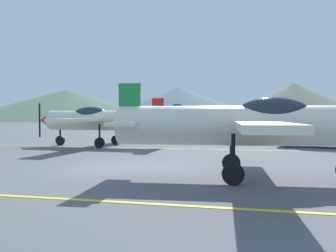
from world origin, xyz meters
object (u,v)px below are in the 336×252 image
airplane_near (251,124)px  airplane_far (220,118)px  airplane_mid (100,120)px  car_sedan (317,133)px

airplane_near → airplane_far: bearing=97.9°
airplane_mid → car_sedan: airplane_mid is taller
airplane_near → car_sedan: airplane_near is taller
airplane_far → airplane_near: bearing=-82.1°
airplane_mid → airplane_near: bearing=-47.0°
car_sedan → airplane_near: bearing=-106.9°
airplane_near → airplane_mid: (-8.95, 9.61, 0.00)m
airplane_far → car_sedan: 10.74m
airplane_far → car_sedan: bearing=-53.1°
airplane_mid → car_sedan: 12.79m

